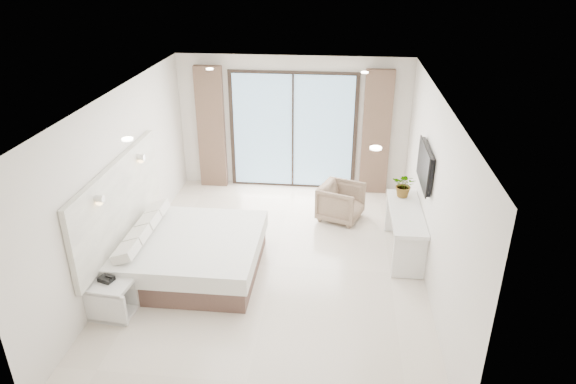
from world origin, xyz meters
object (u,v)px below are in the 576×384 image
nightstand (112,299)px  console_desk (405,223)px  armchair (341,200)px  bed (190,253)px

nightstand → console_desk: (4.05, 2.01, 0.31)m
armchair → nightstand: bearing=155.5°
console_desk → armchair: bearing=133.0°
bed → nightstand: size_ratio=3.57×
bed → nightstand: bearing=-123.3°
console_desk → armchair: size_ratio=2.18×
bed → console_desk: console_desk is taller
bed → nightstand: (-0.75, -1.15, -0.06)m
bed → console_desk: bearing=14.6°
nightstand → console_desk: bearing=31.9°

